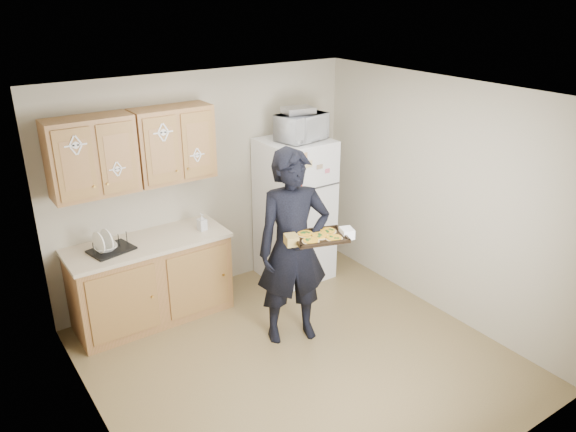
{
  "coord_description": "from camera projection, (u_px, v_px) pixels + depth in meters",
  "views": [
    {
      "loc": [
        -2.6,
        -3.59,
        3.32
      ],
      "look_at": [
        0.18,
        0.45,
        1.29
      ],
      "focal_mm": 35.0,
      "sensor_mm": 36.0,
      "label": 1
    }
  ],
  "objects": [
    {
      "name": "bowl",
      "position": [
        106.0,
        248.0,
        5.45
      ],
      "size": [
        0.25,
        0.25,
        0.05
      ],
      "primitive_type": "imported",
      "rotation": [
        0.0,
        0.0,
        -0.12
      ],
      "color": "white",
      "rests_on": "dish_rack"
    },
    {
      "name": "pizza_back_right",
      "position": [
        328.0,
        231.0,
        5.22
      ],
      "size": [
        0.16,
        0.16,
        0.02
      ],
      "primitive_type": "cylinder",
      "color": "gold",
      "rests_on": "baking_tray"
    },
    {
      "name": "person",
      "position": [
        293.0,
        248.0,
        5.37
      ],
      "size": [
        0.82,
        0.67,
        1.96
      ],
      "primitive_type": "imported",
      "rotation": [
        0.0,
        0.0,
        -0.32
      ],
      "color": "black",
      "rests_on": "floor"
    },
    {
      "name": "floor",
      "position": [
        299.0,
        359.0,
        5.36
      ],
      "size": [
        3.6,
        3.6,
        0.0
      ],
      "primitive_type": "plane",
      "color": "brown",
      "rests_on": "ground"
    },
    {
      "name": "wall_left",
      "position": [
        92.0,
        302.0,
        3.94
      ],
      "size": [
        0.04,
        3.6,
        2.5
      ],
      "primitive_type": "cube",
      "color": "#ABA28B",
      "rests_on": "floor"
    },
    {
      "name": "upper_cab_left",
      "position": [
        91.0,
        157.0,
        5.24
      ],
      "size": [
        0.8,
        0.33,
        0.75
      ],
      "primitive_type": "cube",
      "color": "brown",
      "rests_on": "wall_back"
    },
    {
      "name": "wall_right",
      "position": [
        441.0,
        199.0,
        5.82
      ],
      "size": [
        0.04,
        3.6,
        2.5
      ],
      "primitive_type": "cube",
      "color": "#ABA28B",
      "rests_on": "floor"
    },
    {
      "name": "pizza_center",
      "position": [
        319.0,
        236.0,
        5.12
      ],
      "size": [
        0.16,
        0.16,
        0.02
      ],
      "primitive_type": "cylinder",
      "color": "gold",
      "rests_on": "baking_tray"
    },
    {
      "name": "foil_pan",
      "position": [
        298.0,
        110.0,
        6.17
      ],
      "size": [
        0.37,
        0.28,
        0.07
      ],
      "primitive_type": "cube",
      "rotation": [
        0.0,
        0.0,
        -0.16
      ],
      "color": "silver",
      "rests_on": "microwave"
    },
    {
      "name": "refrigerator",
      "position": [
        295.0,
        210.0,
        6.62
      ],
      "size": [
        0.75,
        0.7,
        1.7
      ],
      "primitive_type": "cube",
      "color": "silver",
      "rests_on": "floor"
    },
    {
      "name": "microwave",
      "position": [
        301.0,
        127.0,
        6.23
      ],
      "size": [
        0.6,
        0.47,
        0.3
      ],
      "primitive_type": "imported",
      "rotation": [
        0.0,
        0.0,
        0.21
      ],
      "color": "silver",
      "rests_on": "refrigerator"
    },
    {
      "name": "countertop",
      "position": [
        147.0,
        243.0,
        5.71
      ],
      "size": [
        1.64,
        0.64,
        0.04
      ],
      "primitive_type": "cube",
      "color": "#C7B099",
      "rests_on": "base_cabinet"
    },
    {
      "name": "pizza_back_left",
      "position": [
        305.0,
        234.0,
        5.16
      ],
      "size": [
        0.16,
        0.16,
        0.02
      ],
      "primitive_type": "cylinder",
      "color": "gold",
      "rests_on": "baking_tray"
    },
    {
      "name": "dish_rack",
      "position": [
        110.0,
        243.0,
        5.46
      ],
      "size": [
        0.46,
        0.38,
        0.16
      ],
      "primitive_type": "cube",
      "rotation": [
        0.0,
        0.0,
        0.22
      ],
      "color": "black",
      "rests_on": "countertop"
    },
    {
      "name": "cereal_box",
      "position": [
        316.0,
        245.0,
        7.34
      ],
      "size": [
        0.2,
        0.07,
        0.32
      ],
      "primitive_type": "cube",
      "color": "gold",
      "rests_on": "floor"
    },
    {
      "name": "ceiling",
      "position": [
        302.0,
        97.0,
        4.4
      ],
      "size": [
        3.6,
        3.6,
        0.0
      ],
      "primitive_type": "plane",
      "color": "beige",
      "rests_on": "wall_back"
    },
    {
      "name": "upper_cab_right",
      "position": [
        173.0,
        144.0,
        5.67
      ],
      "size": [
        0.8,
        0.33,
        0.75
      ],
      "primitive_type": "cube",
      "color": "brown",
      "rests_on": "wall_back"
    },
    {
      "name": "pizza_front_right",
      "position": [
        334.0,
        238.0,
        5.08
      ],
      "size": [
        0.16,
        0.16,
        0.02
      ],
      "primitive_type": "cylinder",
      "color": "gold",
      "rests_on": "baking_tray"
    },
    {
      "name": "soap_bottle",
      "position": [
        202.0,
        222.0,
        5.93
      ],
      "size": [
        0.09,
        0.1,
        0.18
      ],
      "primitive_type": "imported",
      "rotation": [
        0.0,
        0.0,
        0.15
      ],
      "color": "silver",
      "rests_on": "countertop"
    },
    {
      "name": "wall_back",
      "position": [
        206.0,
        185.0,
        6.25
      ],
      "size": [
        3.6,
        0.04,
        2.5
      ],
      "primitive_type": "cube",
      "color": "#ABA28B",
      "rests_on": "floor"
    },
    {
      "name": "base_cabinet",
      "position": [
        152.0,
        282.0,
        5.88
      ],
      "size": [
        1.6,
        0.6,
        0.86
      ],
      "primitive_type": "cube",
      "color": "brown",
      "rests_on": "floor"
    },
    {
      "name": "baking_tray",
      "position": [
        319.0,
        237.0,
        5.12
      ],
      "size": [
        0.56,
        0.48,
        0.04
      ],
      "primitive_type": "cube",
      "rotation": [
        0.0,
        0.0,
        -0.32
      ],
      "color": "black",
      "rests_on": "person"
    },
    {
      "name": "pizza_front_left",
      "position": [
        311.0,
        241.0,
        5.02
      ],
      "size": [
        0.16,
        0.16,
        0.02
      ],
      "primitive_type": "cylinder",
      "color": "gold",
      "rests_on": "baking_tray"
    },
    {
      "name": "wall_front",
      "position": [
        468.0,
        341.0,
        3.51
      ],
      "size": [
        3.6,
        0.04,
        2.5
      ],
      "primitive_type": "cube",
      "color": "#ABA28B",
      "rests_on": "floor"
    }
  ]
}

